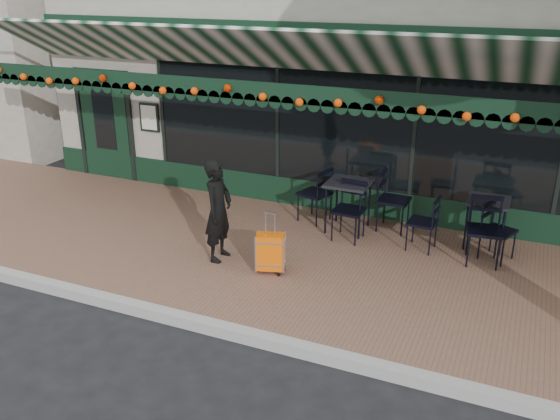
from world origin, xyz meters
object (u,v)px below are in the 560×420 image
at_px(cafe_table_b, 349,187).
at_px(chair_b_right, 394,201).
at_px(chair_a_left, 422,223).
at_px(chair_b_left, 315,194).
at_px(woman, 218,211).
at_px(chair_b_front, 349,211).
at_px(suitcase, 271,252).
at_px(chair_a_front, 484,231).
at_px(chair_a_right, 499,232).
at_px(cafe_table_a, 488,204).

relative_size(cafe_table_b, chair_b_right, 0.83).
bearing_deg(cafe_table_b, chair_a_left, -11.79).
bearing_deg(cafe_table_b, chair_b_left, 166.10).
relative_size(woman, cafe_table_b, 1.82).
relative_size(chair_a_left, chair_b_front, 0.91).
xyz_separation_m(suitcase, chair_b_front, (0.66, 1.51, 0.17)).
bearing_deg(chair_a_left, chair_b_front, -81.02).
xyz_separation_m(cafe_table_b, chair_a_front, (2.15, -0.38, -0.25)).
height_order(woman, chair_b_left, woman).
xyz_separation_m(chair_a_right, chair_b_front, (-2.21, -0.18, 0.03)).
xyz_separation_m(chair_a_right, chair_a_front, (-0.18, -0.21, 0.06)).
distance_m(suitcase, cafe_table_b, 1.99).
distance_m(woman, suitcase, 0.98).
bearing_deg(chair_a_front, suitcase, -159.17).
relative_size(chair_a_left, chair_b_left, 0.90).
relative_size(woman, chair_b_right, 1.51).
relative_size(chair_a_right, chair_a_front, 0.89).
bearing_deg(chair_a_left, woman, -55.99).
height_order(chair_a_right, chair_b_front, chair_b_front).
distance_m(cafe_table_a, cafe_table_b, 2.14).
distance_m(chair_a_left, chair_b_front, 1.14).
bearing_deg(chair_a_right, chair_a_front, 161.75).
bearing_deg(cafe_table_b, cafe_table_a, 6.12).
height_order(chair_b_left, chair_b_front, chair_b_left).
height_order(chair_a_front, chair_b_front, chair_a_front).
distance_m(suitcase, chair_a_left, 2.41).
bearing_deg(chair_b_front, cafe_table_a, 19.35).
height_order(cafe_table_a, cafe_table_b, cafe_table_b).
relative_size(chair_a_front, chair_b_right, 0.99).
relative_size(woman, chair_a_left, 1.76).
xyz_separation_m(chair_b_right, chair_b_front, (-0.56, -0.66, -0.03)).
height_order(cafe_table_a, chair_b_left, chair_b_left).
height_order(suitcase, cafe_table_b, suitcase).
distance_m(chair_a_right, chair_b_right, 1.73).
bearing_deg(woman, cafe_table_b, -39.90).
distance_m(cafe_table_b, chair_b_left, 0.71).
distance_m(cafe_table_b, chair_b_front, 0.46).
height_order(woman, chair_a_right, woman).
bearing_deg(chair_b_right, chair_a_front, -113.14).
bearing_deg(chair_a_right, chair_b_front, 116.86).
bearing_deg(chair_a_front, chair_b_left, 161.03).
distance_m(woman, cafe_table_b, 2.25).
relative_size(suitcase, chair_a_right, 1.02).
xyz_separation_m(cafe_table_a, chair_b_front, (-2.00, -0.58, -0.21)).
bearing_deg(chair_a_left, suitcase, -43.65).
bearing_deg(woman, cafe_table_a, -61.94).
bearing_deg(suitcase, chair_a_left, 24.12).
bearing_deg(suitcase, chair_b_right, 43.08).
distance_m(chair_a_right, chair_b_left, 2.99).
bearing_deg(chair_b_right, chair_b_front, 141.72).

